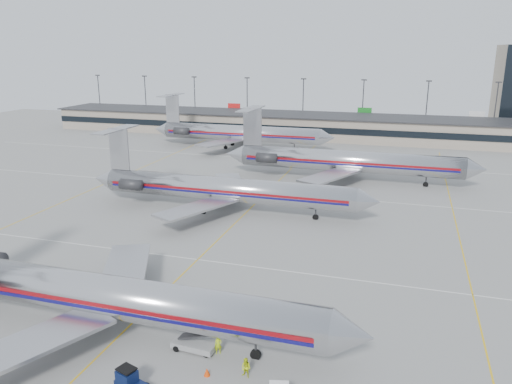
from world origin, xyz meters
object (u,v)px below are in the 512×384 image
at_px(jet_second_row, 221,189).
at_px(tug_center, 130,382).
at_px(belt_loader, 194,344).
at_px(jet_foreground, 92,293).

distance_m(jet_second_row, tug_center, 42.40).
height_order(jet_second_row, belt_loader, jet_second_row).
bearing_deg(belt_loader, jet_second_row, 111.37).
height_order(jet_foreground, tug_center, jet_foreground).
distance_m(jet_foreground, belt_loader, 10.18).
relative_size(jet_foreground, tug_center, 17.29).
bearing_deg(jet_foreground, belt_loader, -2.71).
height_order(tug_center, belt_loader, belt_loader).
distance_m(jet_foreground, tug_center, 10.23).
bearing_deg(tug_center, belt_loader, 87.59).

